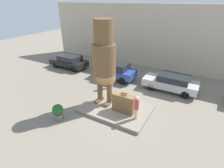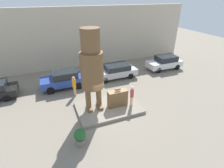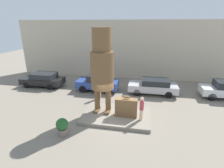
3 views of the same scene
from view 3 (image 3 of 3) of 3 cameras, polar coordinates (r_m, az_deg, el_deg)
name	(u,v)px [view 3 (image 3 of 3)]	position (r m, az deg, el deg)	size (l,w,h in m)	color
ground_plane	(116,117)	(12.68, 1.45, -10.65)	(60.00, 60.00, 0.00)	gray
pedestal	(116,115)	(12.62, 1.46, -10.20)	(4.74, 3.20, 0.23)	gray
building_backdrop	(131,50)	(21.02, 6.06, 10.98)	(28.00, 0.60, 6.73)	beige
statue_figure	(102,65)	(11.80, -3.27, 6.19)	(1.59, 1.59, 5.86)	brown
giant_suitcase	(126,107)	(12.06, 4.65, -7.62)	(1.50, 0.54, 1.51)	brown
tourist	(142,108)	(11.62, 9.64, -7.62)	(0.28, 0.28, 1.62)	beige
parked_car_black	(43,79)	(19.72, -21.59, 1.45)	(4.33, 1.87, 1.45)	black
parked_car_blue	(98,82)	(17.14, -4.56, 0.59)	(4.00, 1.79, 1.65)	#284293
parked_car_silver	(153,86)	(16.81, 13.35, -0.62)	(4.48, 1.84, 1.44)	#B7B7BC
planter_pot	(62,126)	(10.94, -15.95, -13.14)	(0.71, 0.71, 1.09)	#70665B
worker_hivis	(100,88)	(15.26, -4.08, -1.27)	(0.31, 0.31, 1.81)	tan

